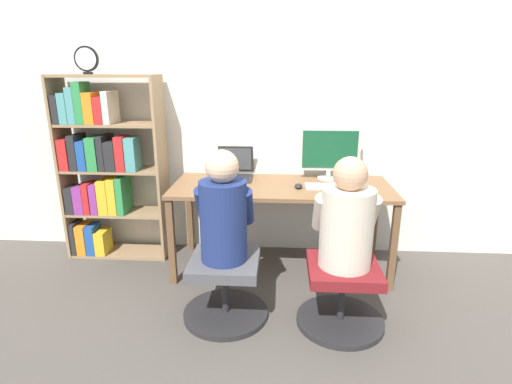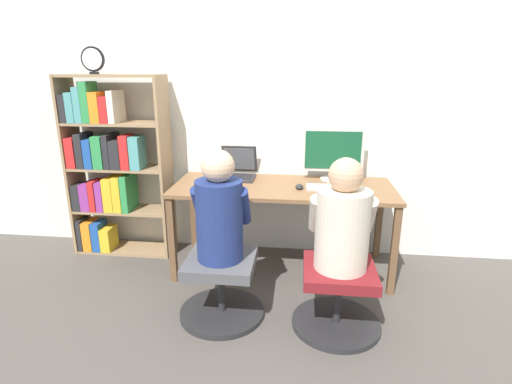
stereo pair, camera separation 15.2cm
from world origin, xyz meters
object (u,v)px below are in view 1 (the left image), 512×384
office_chair_right (225,287)px  laptop (235,171)px  bookshelf (102,168)px  person_at_monitor (347,220)px  person_at_laptop (223,212)px  desk_clock (86,59)px  keyboard (333,187)px  office_chair_left (342,294)px  desktop_monitor (330,153)px

office_chair_right → laptop: bearing=92.1°
bookshelf → person_at_monitor: bearing=-25.3°
person_at_laptop → desk_clock: (-1.17, 0.82, 0.94)m
office_chair_right → person_at_monitor: 0.93m
keyboard → person_at_monitor: 0.71m
office_chair_right → desk_clock: (-1.17, 0.82, 1.47)m
office_chair_left → office_chair_right: 0.77m
person_at_monitor → person_at_laptop: 0.77m
laptop → person_at_monitor: bearing=-50.5°
keyboard → office_chair_right: size_ratio=0.74×
laptop → bookshelf: (-1.15, -0.06, 0.03)m
desktop_monitor → desk_clock: size_ratio=2.37×
bookshelf → keyboard: bearing=-6.3°
keyboard → office_chair_left: keyboard is taller
person_at_monitor → desk_clock: 2.33m
bookshelf → desk_clock: 0.88m
desktop_monitor → office_chair_left: bearing=-89.5°
desktop_monitor → laptop: size_ratio=1.44×
desktop_monitor → keyboard: desktop_monitor is taller
keyboard → laptop: bearing=161.4°
person_at_monitor → person_at_laptop: (-0.77, 0.04, 0.02)m
office_chair_left → bookshelf: 2.24m
desktop_monitor → person_at_laptop: bearing=-128.9°
desktop_monitor → keyboard: bearing=-89.2°
office_chair_right → desk_clock: 2.05m
keyboard → desk_clock: 2.16m
person_at_monitor → person_at_laptop: bearing=177.3°
keyboard → desk_clock: desk_clock is taller
office_chair_left → person_at_laptop: bearing=177.0°
bookshelf → desk_clock: (0.01, -0.07, 0.88)m
bookshelf → desk_clock: size_ratio=7.43×
office_chair_left → person_at_laptop: 0.94m
laptop → bookshelf: 1.15m
keyboard → office_chair_right: keyboard is taller
person_at_monitor → bookshelf: (-1.95, 0.92, 0.08)m
person_at_monitor → keyboard: bearing=90.4°
office_chair_right → bookshelf: bearing=143.0°
office_chair_right → desk_clock: size_ratio=2.71×
office_chair_right → person_at_laptop: (0.00, 0.01, 0.53)m
keyboard → bookshelf: size_ratio=0.27×
desk_clock → person_at_monitor: bearing=-23.8°
laptop → office_chair_left: laptop is taller
desktop_monitor → office_chair_right: desktop_monitor is taller
keyboard → bookshelf: bookshelf is taller
keyboard → desk_clock: (-1.94, 0.15, 0.95)m
laptop → desk_clock: (-1.14, -0.12, 0.91)m
office_chair_left → office_chair_right: (-0.77, 0.04, 0.00)m
keyboard → office_chair_right: 1.15m
desktop_monitor → office_chair_right: bearing=-128.8°
office_chair_left → desk_clock: 2.59m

